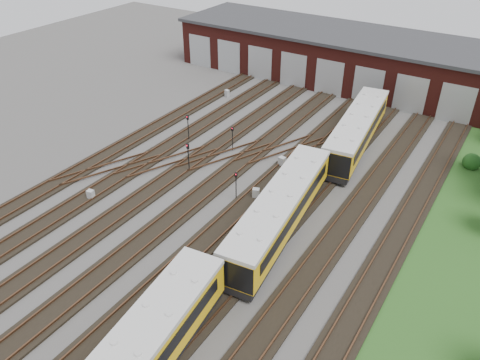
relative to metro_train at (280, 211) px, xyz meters
The scene contains 15 objects.
ground 9.15m from the metro_train, 132.21° to the right, with size 120.00×120.00×0.00m, color #464441.
track_network 8.83m from the metro_train, 135.66° to the right, with size 30.40×70.00×0.33m.
maintenance_shed 33.92m from the metro_train, 100.21° to the left, with size 51.00×12.50×6.35m.
grass_verge 13.58m from the metro_train, 14.59° to the left, with size 8.00×55.00×0.05m, color #28521B.
metro_train is the anchor object (origin of this frame).
signal_mast_0 13.45m from the metro_train, 139.00° to the left, with size 0.24×0.23×2.61m.
signal_mast_1 17.15m from the metro_train, 151.86° to the left, with size 0.24×0.22×2.88m.
signal_mast_2 11.75m from the metro_train, 164.01° to the left, with size 0.28×0.27×2.95m.
signal_mast_3 5.46m from the metro_train, 160.69° to the left, with size 0.25×0.24×2.72m.
relay_cabinet_0 16.35m from the metro_train, 162.72° to the right, with size 0.55×0.46×0.92m, color #ABAEB0.
relay_cabinet_1 27.18m from the metro_train, 132.56° to the left, with size 0.52×0.43×0.87m, color #ABAEB0.
relay_cabinet_2 9.90m from the metro_train, 117.15° to the left, with size 0.61×0.51×1.01m, color #ABAEB0.
relay_cabinet_3 14.61m from the metro_train, 95.98° to the left, with size 0.60×0.50×1.01m, color #ABAEB0.
relay_cabinet_4 5.04m from the metro_train, 143.00° to the left, with size 0.57×0.48×0.96m, color #ABAEB0.
bush_1 21.17m from the metro_train, 59.78° to the left, with size 1.65×1.65×1.65m, color #134213.
Camera 1 is at (18.74, -18.82, 23.05)m, focal length 35.00 mm.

